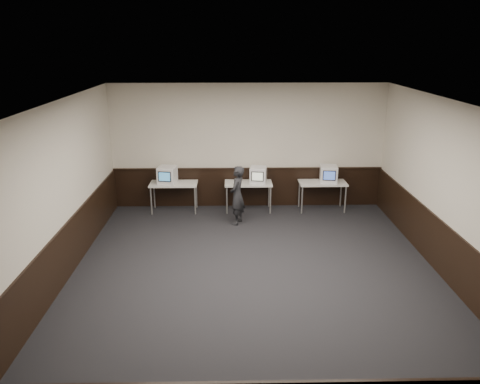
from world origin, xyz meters
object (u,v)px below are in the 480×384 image
desk_right (323,185)px  person (237,195)px  desk_left (174,186)px  desk_center (248,185)px  emac_left (167,175)px  emac_right (329,174)px  emac_center (258,175)px

desk_right → person: person is taller
desk_left → desk_center: bearing=0.0°
emac_left → desk_center: bearing=10.4°
desk_left → emac_right: emac_right is taller
desk_left → person: bearing=-29.3°
desk_left → desk_center: size_ratio=1.00×
desk_center → emac_center: size_ratio=2.45×
desk_center → emac_right: bearing=-0.0°
emac_center → person: bearing=-112.8°
emac_left → person: size_ratio=0.37×
emac_center → emac_right: size_ratio=0.97×
emac_left → emac_right: 4.09m
emac_left → emac_right: bearing=10.1°
desk_left → emac_center: 2.17m
desk_right → emac_right: bearing=-0.2°
desk_center → desk_left: bearing=180.0°
desk_left → emac_right: size_ratio=2.38×
desk_left → desk_right: (3.80, 0.00, 0.00)m
desk_center → emac_right: (2.04, -0.00, 0.29)m
emac_right → desk_left: bearing=-173.0°
desk_left → desk_right: size_ratio=1.00×
desk_left → person: size_ratio=0.85×
desk_left → person: 1.84m
desk_center → person: 0.95m
person → emac_center: bearing=168.1°
person → desk_left: bearing=-99.5°
desk_right → emac_left: size_ratio=2.29×
emac_left → emac_right: emac_left is taller
desk_center → person: bearing=-108.4°
desk_left → desk_center: (1.90, 0.00, 0.00)m
desk_right → emac_center: size_ratio=2.45×
emac_center → emac_right: bearing=9.4°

